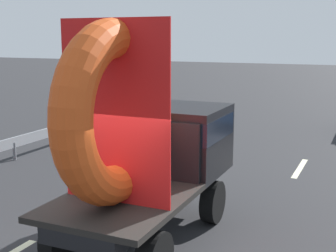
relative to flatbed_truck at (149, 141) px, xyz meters
name	(u,v)px	position (x,y,z in m)	size (l,w,h in m)	color
flatbed_truck	(149,141)	(0.00, 0.00, 0.00)	(2.02, 4.65, 3.99)	black
guardrail	(97,119)	(-6.23, 7.82, -1.31)	(0.10, 12.19, 0.71)	gray
lane_dash_left_far	(176,157)	(-1.87, 5.64, -1.83)	(2.24, 0.16, 0.01)	beige
lane_dash_right_far	(300,168)	(1.87, 5.89, -1.83)	(2.12, 0.16, 0.01)	beige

